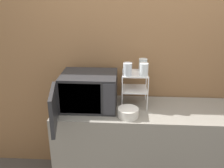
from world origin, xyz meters
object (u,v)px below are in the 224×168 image
dish_rack (135,82)px  glass_back_right (143,65)px  microwave (88,91)px  bowl (128,113)px  glass_front_left (128,69)px  glass_front_right (144,69)px

dish_rack → glass_back_right: glass_back_right is taller
microwave → bowl: 0.44m
microwave → bowl: bearing=-22.5°
dish_rack → glass_back_right: 0.18m
dish_rack → microwave: bearing=-168.4°
glass_front_left → bowl: size_ratio=0.63×
microwave → dish_rack: size_ratio=2.41×
glass_front_left → glass_front_right: same height
glass_back_right → glass_front_right: size_ratio=1.00×
microwave → dish_rack: bearing=11.6°
glass_back_right → dish_rack: bearing=-138.9°
glass_front_right → bowl: glass_front_right is taller
microwave → glass_back_right: size_ratio=6.71×
glass_back_right → bowl: (-0.14, -0.32, -0.35)m
dish_rack → glass_front_left: size_ratio=2.79×
glass_front_right → glass_back_right: bearing=89.7°
dish_rack → glass_front_right: (0.07, -0.07, 0.15)m
glass_back_right → glass_front_left: bearing=-136.7°
microwave → glass_front_left: glass_front_left is taller
glass_front_left → glass_front_right: (0.15, 0.00, 0.00)m
microwave → glass_back_right: 0.59m
microwave → bowl: size_ratio=4.24×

